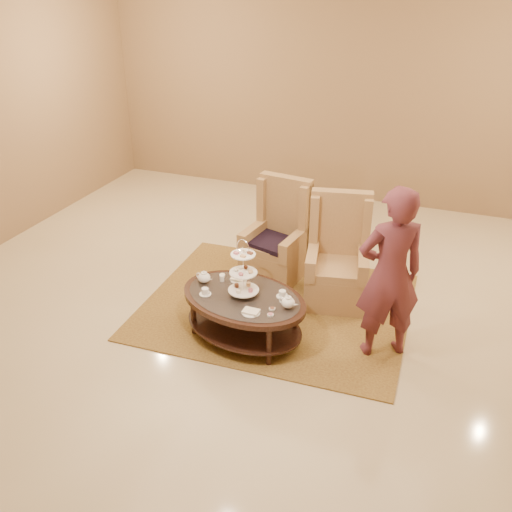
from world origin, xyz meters
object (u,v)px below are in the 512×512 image
at_px(tea_table, 244,303).
at_px(person, 390,275).
at_px(armchair_left, 278,244).
at_px(armchair_right, 337,266).

distance_m(tea_table, person, 1.44).
height_order(tea_table, armchair_left, armchair_left).
height_order(armchair_right, person, person).
bearing_deg(armchair_left, person, -29.04).
height_order(tea_table, armchair_right, armchair_right).
bearing_deg(tea_table, person, 24.16).
xyz_separation_m(armchair_left, armchair_right, (0.79, -0.28, 0.00)).
xyz_separation_m(tea_table, armchair_left, (-0.11, 1.37, 0.00)).
relative_size(armchair_left, armchair_right, 0.98).
distance_m(armchair_left, person, 1.89).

